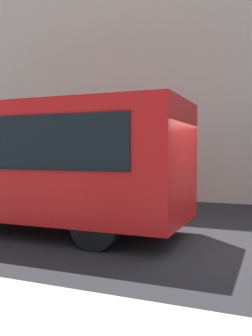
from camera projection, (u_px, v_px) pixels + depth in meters
The scene contains 3 objects.
ground_plane at pixel (206, 245), 7.60m from camera, with size 60.00×60.00×0.00m, color #232326.
building_facade_far at pixel (241, 41), 13.61m from camera, with size 28.00×1.55×12.00m.
red_bus at pixel (7, 161), 9.24m from camera, with size 9.05×2.54×3.08m.
Camera 1 is at (-1.32, 7.58, 1.93)m, focal length 39.53 mm.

